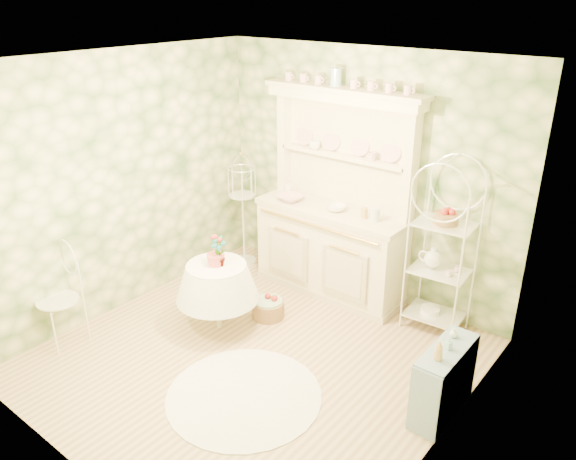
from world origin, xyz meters
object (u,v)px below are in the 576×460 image
Objects in this scene: kitchen_dresser at (332,197)px; birdcage_stand at (243,210)px; bakers_rack at (443,242)px; side_shelf at (444,381)px; cafe_chair at (57,296)px; round_table at (218,296)px; floor_basket at (268,307)px.

kitchen_dresser reaches higher than birdcage_stand.
bakers_rack is at bearing 0.92° from kitchen_dresser.
kitchen_dresser is 2.34m from side_shelf.
kitchen_dresser reaches higher than cafe_chair.
kitchen_dresser is 1.62m from round_table.
kitchen_dresser is at bearing 145.35° from side_shelf.
cafe_chair is at bearing -120.82° from kitchen_dresser.
bakers_rack is 5.62× the size of floor_basket.
cafe_chair is at bearing -132.57° from round_table.
kitchen_dresser is 6.65× the size of floor_basket.
floor_basket is (-1.46, -0.91, -0.86)m from bakers_rack.
round_table is 0.73× the size of cafe_chair.
side_shelf is at bearing -6.19° from floor_basket.
round_table is 1.53m from birdcage_stand.
round_table is 0.51× the size of birdcage_stand.
kitchen_dresser reaches higher than side_shelf.
round_table is 1.54m from cafe_chair.
side_shelf is 0.97× the size of round_table.
birdcage_stand is at bearing 143.66° from floor_basket.
bakers_rack reaches higher than cafe_chair.
side_shelf is (1.88, -1.11, -0.84)m from kitchen_dresser.
bakers_rack is 2.68× the size of round_table.
bakers_rack is 1.95× the size of cafe_chair.
kitchen_dresser is 1.37m from floor_basket.
kitchen_dresser is at bearing 176.45° from bakers_rack.
birdcage_stand is (-3.12, 1.01, 0.41)m from side_shelf.
side_shelf is 0.71× the size of cafe_chair.
birdcage_stand is 1.46m from floor_basket.
bakers_rack is (1.29, 0.02, -0.18)m from kitchen_dresser.
round_table is 2.10× the size of floor_basket.
kitchen_dresser is at bearing 63.28° from cafe_chair.
bakers_rack is at bearing 2.73° from birdcage_stand.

